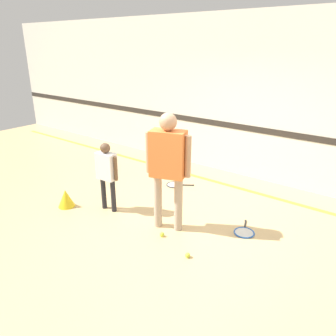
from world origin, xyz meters
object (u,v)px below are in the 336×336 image
Objects in this scene: tennis_ball_by_spare_racket at (175,178)px; tennis_ball_stray_left at (188,255)px; racket_spare_on_floor at (175,185)px; training_cone at (66,198)px; person_student_left at (107,170)px; racket_second_spare at (244,232)px; person_instructor at (168,160)px; tennis_ball_near_instructor at (162,234)px.

tennis_ball_by_spare_racket and tennis_ball_stray_left have the same top height.
tennis_ball_by_spare_racket is (-0.17, 0.24, 0.02)m from racket_spare_on_floor.
racket_spare_on_floor is 2.08m from training_cone.
training_cone reaches higher than racket_spare_on_floor.
racket_second_spare is (2.11, 0.72, -0.71)m from person_student_left.
training_cone is at bearing -110.31° from tennis_ball_by_spare_racket.
racket_second_spare is at bearing 11.22° from person_instructor.
tennis_ball_by_spare_racket reaches higher than racket_spare_on_floor.
training_cone is (-2.45, -0.08, 0.12)m from tennis_ball_stray_left.
tennis_ball_stray_left is (0.57, -0.18, 0.00)m from tennis_ball_near_instructor.
tennis_ball_stray_left is at bearing -14.63° from person_student_left.
tennis_ball_near_instructor is 0.22× the size of training_cone.
tennis_ball_by_spare_racket is at bearing 41.58° from racket_second_spare.
training_cone is (-0.77, -2.08, 0.12)m from tennis_ball_by_spare_racket.
racket_spare_on_floor is at bearing 120.71° from tennis_ball_near_instructor.
person_instructor is 2.14m from tennis_ball_by_spare_racket.
training_cone is at bearing -156.02° from person_student_left.
person_instructor is 1.08m from tennis_ball_near_instructor.
person_instructor is 1.91m from racket_spare_on_floor.
racket_spare_on_floor is 1.99m from racket_second_spare.
racket_spare_on_floor is at bearing 63.14° from training_cone.
tennis_ball_stray_left is at bearing 140.28° from racket_second_spare.
racket_spare_on_floor is 1.76× the size of training_cone.
person_student_left reaches higher than tennis_ball_near_instructor.
tennis_ball_by_spare_racket is (-1.02, 1.57, -1.05)m from person_instructor.
training_cone is at bearing -171.97° from tennis_ball_near_instructor.
tennis_ball_stray_left is (1.68, -2.00, 0.00)m from tennis_ball_by_spare_racket.
person_instructor is 3.19× the size of racket_second_spare.
racket_second_spare is 1.06m from tennis_ball_stray_left.
tennis_ball_stray_left is (1.51, -1.77, 0.02)m from racket_spare_on_floor.
tennis_ball_by_spare_racket is at bearing 90.91° from racket_spare_on_floor.
tennis_ball_by_spare_racket is 2.61m from tennis_ball_stray_left.
person_student_left is at bearing 168.56° from person_instructor.
tennis_ball_near_instructor is at bearing -10.49° from person_student_left.
person_instructor is 5.76× the size of training_cone.
tennis_ball_near_instructor is at bearing -93.45° from racket_spare_on_floor.
training_cone reaches higher than tennis_ball_near_instructor.
person_instructor is 2.08m from training_cone.
person_student_left is 17.55× the size of tennis_ball_by_spare_racket.
person_instructor is 1.51× the size of person_student_left.
person_instructor reaches higher than racket_spare_on_floor.
training_cone is (-0.66, -0.37, -0.56)m from person_student_left.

